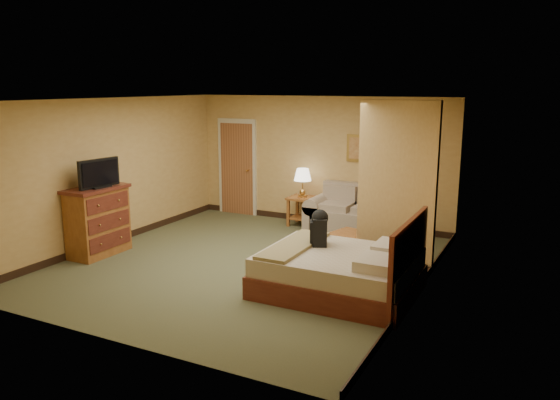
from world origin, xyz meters
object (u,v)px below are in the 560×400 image
Objects in this scene: coffee_table at (351,240)px; dresser at (98,221)px; bed at (343,271)px; loveseat at (355,218)px.

coffee_table is 0.67× the size of dresser.
bed is at bearing 2.75° from dresser.
loveseat is 2.39× the size of coffee_table.
dresser reaches higher than loveseat.
loveseat is 1.52m from coffee_table.
bed reaches higher than coffee_table.
bed is at bearing -73.72° from loveseat.
dresser is (-3.40, -3.26, 0.28)m from loveseat.
coffee_table is at bearing -73.14° from loveseat.
dresser is (-3.84, -1.80, 0.30)m from coffee_table.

